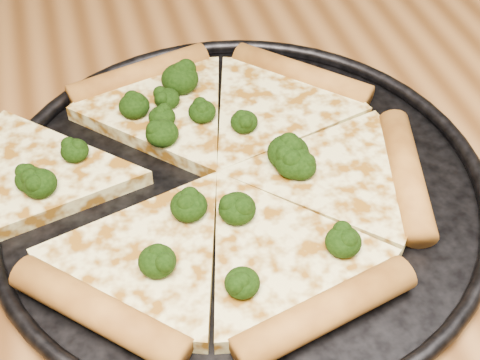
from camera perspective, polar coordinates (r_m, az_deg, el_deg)
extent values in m
cube|color=brown|center=(0.50, 1.21, -10.13)|extent=(1.20, 0.90, 0.04)
cylinder|color=black|center=(0.54, 0.00, -0.97)|extent=(0.37, 0.37, 0.01)
torus|color=black|center=(0.53, 0.00, -0.45)|extent=(0.38, 0.38, 0.01)
cylinder|color=#BF7D2F|center=(0.63, 5.03, 8.50)|extent=(0.11, 0.11, 0.03)
cylinder|color=#BF7D2F|center=(0.64, -8.22, 8.45)|extent=(0.13, 0.06, 0.03)
cylinder|color=#BF7D2F|center=(0.46, -11.44, -10.49)|extent=(0.11, 0.11, 0.03)
cylinder|color=#BF7D2F|center=(0.46, 6.98, -10.63)|extent=(0.13, 0.06, 0.03)
cylinder|color=#BF7D2F|center=(0.55, 13.39, 0.47)|extent=(0.06, 0.13, 0.03)
ellipsoid|color=black|center=(0.53, 4.44, 1.45)|extent=(0.03, 0.03, 0.02)
ellipsoid|color=black|center=(0.61, -4.93, 8.21)|extent=(0.03, 0.03, 0.02)
ellipsoid|color=black|center=(0.45, 0.18, -8.39)|extent=(0.02, 0.02, 0.02)
ellipsoid|color=black|center=(0.47, -6.77, -6.60)|extent=(0.03, 0.03, 0.02)
ellipsoid|color=black|center=(0.55, -13.34, 2.34)|extent=(0.02, 0.02, 0.02)
ellipsoid|color=black|center=(0.54, 3.94, 2.25)|extent=(0.03, 0.03, 0.02)
ellipsoid|color=black|center=(0.53, 4.95, 1.13)|extent=(0.02, 0.02, 0.02)
ellipsoid|color=black|center=(0.50, -4.20, -2.10)|extent=(0.03, 0.03, 0.02)
ellipsoid|color=black|center=(0.56, -6.37, 3.80)|extent=(0.03, 0.03, 0.02)
ellipsoid|color=black|center=(0.49, -0.24, -2.34)|extent=(0.03, 0.03, 0.02)
ellipsoid|color=black|center=(0.59, -5.98, 6.60)|extent=(0.02, 0.02, 0.02)
ellipsoid|color=black|center=(0.59, -8.63, 6.00)|extent=(0.03, 0.03, 0.02)
ellipsoid|color=black|center=(0.53, -16.03, -0.27)|extent=(0.03, 0.03, 0.02)
ellipsoid|color=black|center=(0.48, 8.43, -5.00)|extent=(0.03, 0.03, 0.02)
ellipsoid|color=black|center=(0.58, -3.11, 5.60)|extent=(0.02, 0.02, 0.02)
ellipsoid|color=black|center=(0.54, -16.75, 0.06)|extent=(0.02, 0.02, 0.02)
ellipsoid|color=black|center=(0.57, -6.39, 5.11)|extent=(0.02, 0.02, 0.02)
ellipsoid|color=black|center=(0.57, 0.34, 4.77)|extent=(0.02, 0.02, 0.02)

